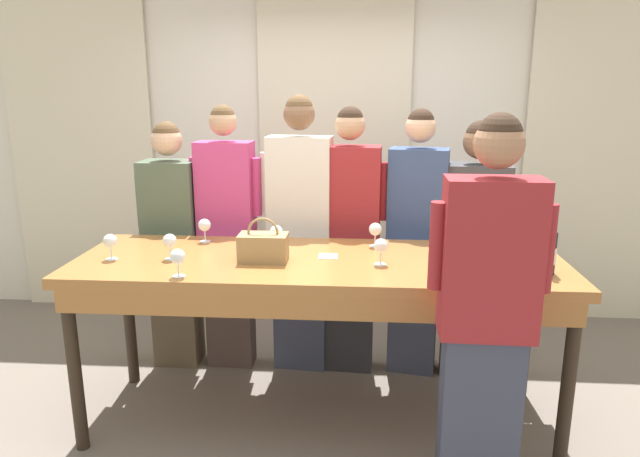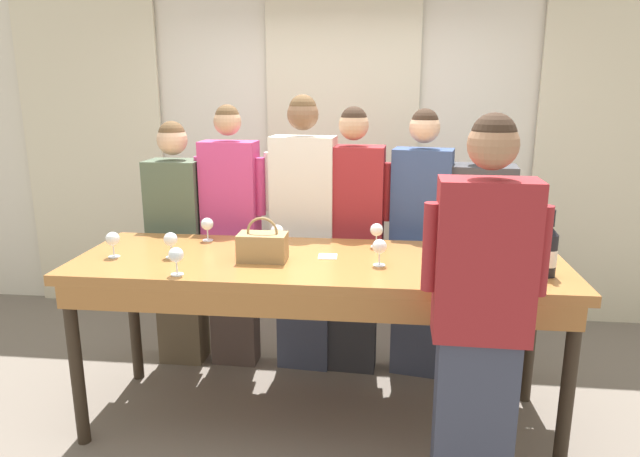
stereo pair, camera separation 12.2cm
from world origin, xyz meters
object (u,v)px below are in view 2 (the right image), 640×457
(wine_glass_back_mid, at_px, (447,260))
(wine_glass_back_left, at_px, (277,232))
(wine_glass_front_mid, at_px, (380,247))
(guest_beige_cap, at_px, (478,250))
(guest_olive_jacket, at_px, (179,242))
(handbag, at_px, (263,246))
(guest_pink_top, at_px, (232,235))
(wine_glass_center_mid, at_px, (207,225))
(wine_glass_center_right, at_px, (176,256))
(wine_glass_center_left, at_px, (377,230))
(wine_bottle, at_px, (549,252))
(host_pouring, at_px, (480,319))
(wine_glass_front_left, at_px, (171,240))
(wine_glass_front_right, at_px, (113,239))
(guest_striped_shirt, at_px, (352,240))
(tasting_bar, at_px, (318,276))
(guest_cream_sweater, at_px, (304,231))
(guest_navy_coat, at_px, (420,242))

(wine_glass_back_mid, bearing_deg, wine_glass_back_left, 153.93)
(wine_glass_front_mid, distance_m, guest_beige_cap, 1.01)
(wine_glass_back_mid, height_order, guest_olive_jacket, guest_olive_jacket)
(wine_glass_back_left, bearing_deg, handbag, -99.01)
(wine_glass_front_mid, distance_m, wine_glass_back_left, 0.65)
(guest_pink_top, bearing_deg, handbag, -63.12)
(handbag, height_order, guest_pink_top, guest_pink_top)
(guest_pink_top, bearing_deg, guest_beige_cap, 0.00)
(wine_glass_back_mid, bearing_deg, wine_glass_center_mid, 157.14)
(wine_glass_front_mid, bearing_deg, guest_pink_top, 142.99)
(wine_glass_center_right, bearing_deg, wine_glass_center_left, 32.21)
(wine_glass_back_left, bearing_deg, wine_glass_center_mid, 164.07)
(wine_glass_center_mid, bearing_deg, handbag, -40.75)
(wine_bottle, xyz_separation_m, guest_beige_cap, (-0.20, 0.84, -0.24))
(wine_glass_center_right, distance_m, host_pouring, 1.49)
(wine_bottle, bearing_deg, wine_glass_front_left, 177.11)
(handbag, height_order, guest_beige_cap, guest_beige_cap)
(wine_glass_front_right, bearing_deg, host_pouring, -16.44)
(wine_glass_front_mid, distance_m, wine_glass_center_left, 0.36)
(guest_striped_shirt, bearing_deg, guest_pink_top, 180.00)
(tasting_bar, height_order, guest_olive_jacket, guest_olive_jacket)
(wine_glass_center_mid, distance_m, host_pouring, 1.78)
(tasting_bar, distance_m, guest_striped_shirt, 0.71)
(wine_glass_center_mid, relative_size, guest_cream_sweater, 0.08)
(wine_glass_center_mid, xyz_separation_m, wine_glass_back_mid, (1.39, -0.58, 0.00))
(guest_beige_cap, bearing_deg, wine_bottle, -76.52)
(wine_glass_front_right, bearing_deg, guest_striped_shirt, 30.77)
(wine_bottle, relative_size, wine_glass_front_right, 2.37)
(guest_cream_sweater, bearing_deg, wine_glass_front_right, -141.43)
(tasting_bar, xyz_separation_m, wine_glass_back_left, (-0.26, 0.20, 0.19))
(guest_striped_shirt, bearing_deg, wine_glass_center_mid, -156.98)
(wine_glass_front_mid, relative_size, wine_glass_center_left, 1.00)
(handbag, xyz_separation_m, guest_beige_cap, (1.27, 0.73, -0.20))
(wine_glass_front_mid, distance_m, host_pouring, 0.74)
(wine_bottle, xyz_separation_m, host_pouring, (-0.40, -0.49, -0.17))
(tasting_bar, relative_size, wine_glass_front_left, 18.74)
(wine_glass_center_left, bearing_deg, handbag, -151.50)
(wine_glass_back_left, bearing_deg, host_pouring, -38.67)
(tasting_bar, xyz_separation_m, handbag, (-0.30, -0.04, 0.17))
(handbag, bearing_deg, wine_glass_center_left, 28.50)
(guest_navy_coat, bearing_deg, wine_glass_center_left, -124.99)
(wine_glass_center_right, xyz_separation_m, guest_striped_shirt, (0.83, 1.03, -0.17))
(guest_pink_top, xyz_separation_m, guest_striped_shirt, (0.82, 0.00, -0.01))
(wine_bottle, height_order, wine_glass_center_left, wine_bottle)
(guest_pink_top, bearing_deg, guest_striped_shirt, 0.00)
(wine_glass_center_right, xyz_separation_m, guest_navy_coat, (1.27, 1.03, -0.17))
(wine_glass_center_left, bearing_deg, guest_cream_sweater, 140.66)
(guest_olive_jacket, height_order, guest_beige_cap, guest_beige_cap)
(wine_glass_center_left, distance_m, guest_beige_cap, 0.80)
(wine_glass_center_mid, bearing_deg, guest_navy_coat, 15.71)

